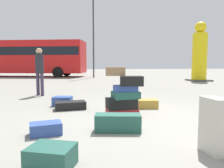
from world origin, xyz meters
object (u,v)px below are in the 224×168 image
suitcase_cream_foreground_far (214,126)px  suitcase_teal_left_side (51,157)px  suitcase_teal_right_side (118,123)px  yellow_dummy_statue (200,55)px  suitcase_tower (123,95)px  suitcase_black_foreground_near (70,105)px  suitcase_navy_white_trunk (62,101)px  lamp_post (93,25)px  suitcase_navy_upright_blue (46,129)px  suitcase_tan_behind_tower (145,104)px  parked_bus (24,56)px  person_bearded_onlooker (39,68)px

suitcase_cream_foreground_far → suitcase_teal_left_side: bearing=177.1°
suitcase_teal_right_side → yellow_dummy_statue: yellow_dummy_statue is taller
suitcase_tower → suitcase_black_foreground_near: suitcase_tower is taller
suitcase_navy_white_trunk → suitcase_teal_left_side: bearing=-76.1°
lamp_post → suitcase_teal_right_side: bearing=-90.5°
suitcase_teal_left_side → yellow_dummy_statue: yellow_dummy_statue is taller
suitcase_navy_upright_blue → suitcase_black_foreground_near: bearing=68.0°
suitcase_tan_behind_tower → parked_bus: size_ratio=0.06×
person_bearded_onlooker → lamp_post: bearing=113.6°
suitcase_cream_foreground_far → person_bearded_onlooker: size_ratio=0.43×
suitcase_black_foreground_near → suitcase_navy_upright_blue: 2.01m
suitcase_tower → suitcase_cream_foreground_far: bearing=-70.8°
suitcase_teal_left_side → parked_bus: parked_bus is taller
yellow_dummy_statue → parked_bus: yellow_dummy_statue is taller
suitcase_navy_upright_blue → suitcase_tan_behind_tower: 2.96m
lamp_post → yellow_dummy_statue: bearing=-31.6°
suitcase_navy_white_trunk → parked_bus: size_ratio=0.04×
person_bearded_onlooker → parked_bus: bearing=144.4°
suitcase_tower → suitcase_black_foreground_near: 1.50m
suitcase_teal_left_side → lamp_post: 16.24m
suitcase_tan_behind_tower → person_bearded_onlooker: 4.27m
suitcase_cream_foreground_far → suitcase_navy_upright_blue: bearing=148.9°
suitcase_navy_upright_blue → parked_bus: bearing=91.9°
suitcase_teal_right_side → suitcase_tan_behind_tower: size_ratio=1.18×
suitcase_teal_right_side → suitcase_cream_foreground_far: size_ratio=1.07×
person_bearded_onlooker → parked_bus: (-3.85, 12.30, 0.80)m
suitcase_tan_behind_tower → suitcase_tower: bearing=-129.8°
suitcase_black_foreground_near → suitcase_cream_foreground_far: bearing=-64.9°
suitcase_tower → suitcase_navy_upright_blue: 2.02m
suitcase_navy_upright_blue → suitcase_teal_left_side: 1.23m
suitcase_navy_white_trunk → yellow_dummy_statue: 11.38m
yellow_dummy_statue → lamp_post: size_ratio=0.59×
parked_bus → suitcase_navy_upright_blue: bearing=-61.9°
suitcase_teal_left_side → suitcase_teal_right_side: size_ratio=0.63×
suitcase_navy_upright_blue → lamp_post: (1.35, 14.45, 4.23)m
suitcase_tower → suitcase_cream_foreground_far: 2.45m
suitcase_black_foreground_near → suitcase_navy_upright_blue: same height
suitcase_cream_foreground_far → lamp_post: 16.04m
suitcase_teal_right_side → parked_bus: bearing=117.9°
suitcase_black_foreground_near → suitcase_tan_behind_tower: bearing=-10.6°
suitcase_cream_foreground_far → suitcase_navy_white_trunk: bearing=116.0°
suitcase_tower → person_bearded_onlooker: person_bearded_onlooker is taller
suitcase_teal_left_side → suitcase_teal_right_side: (0.95, 1.23, 0.02)m
lamp_post → suitcase_navy_white_trunk: bearing=-96.4°
suitcase_navy_upright_blue → suitcase_teal_left_side: (0.27, -1.20, 0.03)m
suitcase_navy_white_trunk → parked_bus: 15.22m
suitcase_teal_right_side → lamp_post: (0.12, 14.42, 4.18)m
suitcase_navy_upright_blue → parked_bus: size_ratio=0.05×
suitcase_cream_foreground_far → yellow_dummy_statue: yellow_dummy_statue is taller
suitcase_teal_left_side → suitcase_cream_foreground_far: bearing=22.4°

